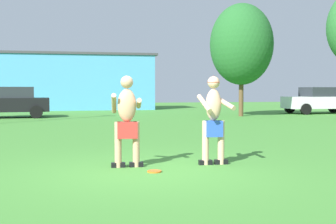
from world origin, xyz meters
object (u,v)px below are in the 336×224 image
(player_with_cap, at_px, (214,116))
(car_black_mid_lot, at_px, (6,102))
(frisbee, at_px, (154,171))
(car_white_far_end, at_px, (321,100))
(tree_left_field, at_px, (242,44))
(player_in_red, at_px, (127,119))

(player_with_cap, xyz_separation_m, car_black_mid_lot, (-6.01, 15.71, -0.12))
(frisbee, distance_m, car_white_far_end, 21.16)
(car_black_mid_lot, bearing_deg, tree_left_field, -5.66)
(tree_left_field, bearing_deg, car_white_far_end, 15.01)
(tree_left_field, bearing_deg, car_black_mid_lot, 174.34)
(player_with_cap, height_order, car_white_far_end, player_with_cap)
(player_with_cap, relative_size, car_white_far_end, 0.39)
(frisbee, relative_size, car_black_mid_lot, 0.06)
(tree_left_field, bearing_deg, frisbee, -116.39)
(player_with_cap, bearing_deg, player_in_red, 177.77)
(player_with_cap, height_order, car_black_mid_lot, player_with_cap)
(player_with_cap, bearing_deg, tree_left_field, 66.83)
(player_with_cap, relative_size, frisbee, 6.77)
(player_in_red, bearing_deg, tree_left_field, 61.39)
(car_white_far_end, bearing_deg, player_in_red, -130.33)
(player_in_red, bearing_deg, frisbee, -56.07)
(car_black_mid_lot, height_order, tree_left_field, tree_left_field)
(player_in_red, bearing_deg, player_with_cap, -2.23)
(frisbee, xyz_separation_m, car_white_far_end, (13.14, 16.57, 0.81))
(car_black_mid_lot, bearing_deg, frisbee, -73.71)
(player_with_cap, xyz_separation_m, tree_left_field, (6.21, 14.50, 2.92))
(frisbee, xyz_separation_m, car_black_mid_lot, (-4.75, 16.25, 0.81))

